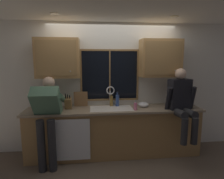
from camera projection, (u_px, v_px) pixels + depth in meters
back_wall at (112, 87)px, 3.92m from camera, size 5.65×0.12×2.55m
ceiling_downlight_left at (54, 14)px, 2.97m from camera, size 0.14×0.14×0.01m
ceiling_downlight_right at (174, 17)px, 3.18m from camera, size 0.14×0.14×0.01m
window_glass at (110, 75)px, 3.81m from camera, size 1.10×0.02×0.95m
window_frame_top at (110, 50)px, 3.72m from camera, size 1.17×0.02×0.04m
window_frame_bottom at (110, 99)px, 3.88m from camera, size 1.17×0.02×0.04m
window_frame_left at (81, 76)px, 3.74m from camera, size 0.03×0.02×0.95m
window_frame_right at (138, 75)px, 3.86m from camera, size 0.03×0.02×0.95m
window_mullion_center at (110, 75)px, 3.80m from camera, size 0.02×0.02×0.95m
lower_cabinet_run at (114, 132)px, 3.71m from camera, size 3.25×0.58×0.88m
countertop at (114, 109)px, 3.62m from camera, size 3.31×0.62×0.04m
dishwasher_front at (73, 140)px, 3.32m from camera, size 0.60×0.02×0.74m
upper_cabinet_left at (58, 58)px, 3.50m from camera, size 0.78×0.36×0.72m
upper_cabinet_right at (160, 58)px, 3.71m from camera, size 0.78×0.36×0.72m
sink at (111, 113)px, 3.64m from camera, size 0.80×0.46×0.21m
faucet at (111, 94)px, 3.76m from camera, size 0.18×0.09×0.40m
person_standing at (47, 113)px, 3.20m from camera, size 0.53×0.70×1.54m
person_sitting_on_counter at (182, 100)px, 3.46m from camera, size 0.54×0.62×1.26m
knife_block at (68, 103)px, 3.56m from camera, size 0.12×0.18×0.32m
cutting_board at (81, 99)px, 3.75m from camera, size 0.26×0.08×0.30m
mixing_bowl at (143, 105)px, 3.73m from camera, size 0.20×0.20×0.10m
soap_dispenser at (135, 106)px, 3.50m from camera, size 0.06×0.07×0.19m
bottle_green_glass at (117, 100)px, 3.78m from camera, size 0.07×0.07×0.29m
bottle_tall_clear at (111, 101)px, 3.80m from camera, size 0.07×0.07×0.26m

